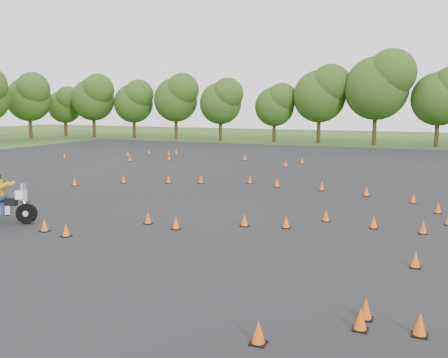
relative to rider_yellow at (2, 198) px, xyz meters
name	(u,v)px	position (x,y,z in m)	size (l,w,h in m)	color
ground	(183,225)	(6.45, 2.44, -0.99)	(140.00, 140.00, 0.00)	#2D5119
asphalt_pad	(240,198)	(6.45, 8.44, -0.98)	(62.00, 62.00, 0.00)	black
treeline	(368,103)	(9.01, 37.67, 3.57)	(86.92, 32.00, 11.07)	#294915
traffic_cones	(234,194)	(6.34, 8.00, -0.76)	(36.89, 33.25, 0.45)	#FF580A
rider_yellow	(2,198)	(0.00, 0.00, 0.00)	(2.54, 0.78, 1.96)	gold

